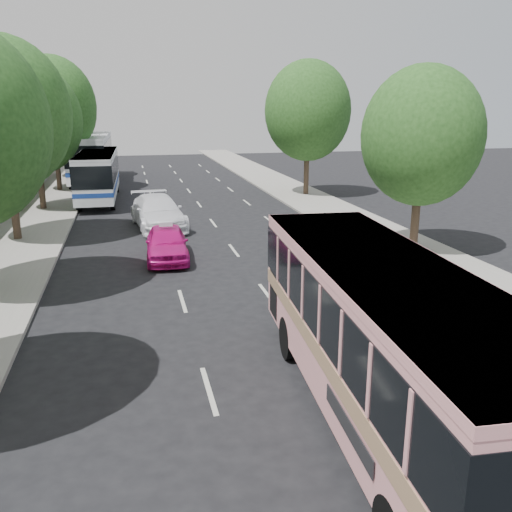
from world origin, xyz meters
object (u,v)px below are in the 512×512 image
object	(u,v)px
pink_bus	(384,327)
tour_coach_front	(98,172)
pink_taxi	(167,243)
tour_coach_rear	(91,154)
white_pickup	(158,212)

from	to	relation	value
pink_bus	tour_coach_front	distance (m)	29.82
pink_taxi	tour_coach_front	distance (m)	16.30
pink_bus	tour_coach_front	size ratio (longest dim) A/B	0.97
tour_coach_rear	pink_bus	bearing A→B (deg)	-77.88
pink_bus	pink_taxi	size ratio (longest dim) A/B	2.51
tour_coach_front	tour_coach_rear	xyz separation A→B (m)	(-0.92, 9.50, 0.40)
tour_coach_front	tour_coach_rear	world-z (taller)	tour_coach_rear
tour_coach_front	tour_coach_rear	bearing A→B (deg)	96.68
white_pickup	tour_coach_rear	xyz separation A→B (m)	(-4.30, 19.02, 1.52)
white_pickup	tour_coach_rear	bearing A→B (deg)	95.87
white_pickup	tour_coach_rear	size ratio (longest dim) A/B	0.44
pink_taxi	tour_coach_rear	world-z (taller)	tour_coach_rear
tour_coach_rear	tour_coach_front	bearing A→B (deg)	-83.47
pink_bus	pink_taxi	bearing A→B (deg)	107.82
pink_bus	pink_taxi	distance (m)	13.64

